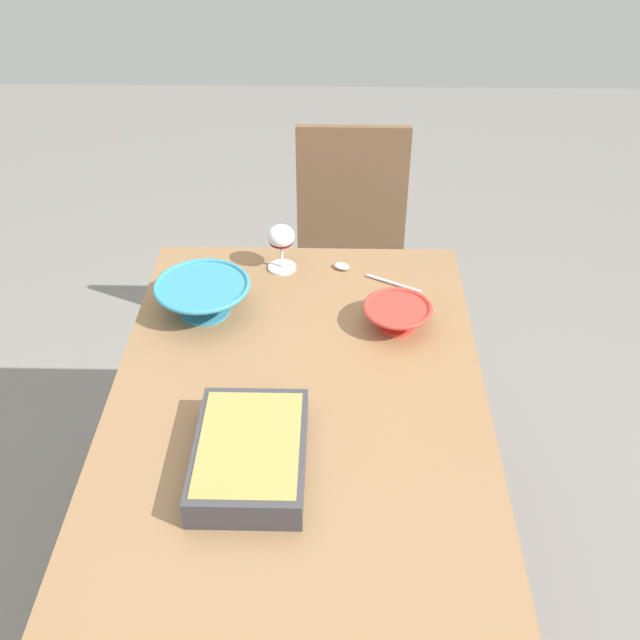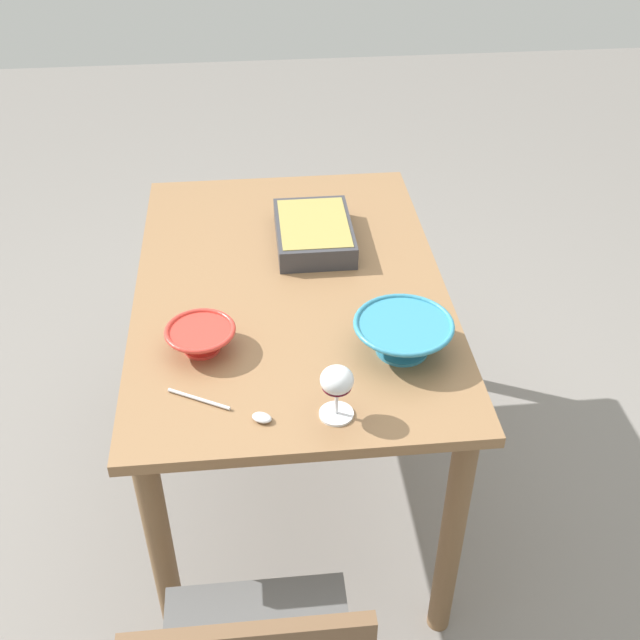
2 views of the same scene
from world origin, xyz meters
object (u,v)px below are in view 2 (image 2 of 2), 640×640
at_px(mixing_bowl, 403,335).
at_px(small_bowl, 201,337).
at_px(dining_table, 291,317).
at_px(serving_spoon, 240,411).
at_px(wine_glass, 337,384).
at_px(casserole_dish, 314,231).

xyz_separation_m(mixing_bowl, small_bowl, (-0.05, -0.47, -0.01)).
xyz_separation_m(dining_table, serving_spoon, (0.48, -0.14, 0.12)).
xyz_separation_m(small_bowl, serving_spoon, (0.23, 0.08, -0.03)).
xyz_separation_m(dining_table, small_bowl, (0.26, -0.23, 0.15)).
bearing_deg(wine_glass, mixing_bowl, 138.21).
bearing_deg(wine_glass, casserole_dish, 178.60).
bearing_deg(mixing_bowl, dining_table, -141.47).
bearing_deg(serving_spoon, casserole_dish, 161.79).
distance_m(small_bowl, serving_spoon, 0.24).
relative_size(casserole_dish, mixing_bowl, 1.31).
relative_size(casserole_dish, serving_spoon, 1.34).
bearing_deg(dining_table, serving_spoon, -16.37).
height_order(dining_table, small_bowl, small_bowl).
distance_m(casserole_dish, small_bowl, 0.55).
height_order(mixing_bowl, serving_spoon, mixing_bowl).
xyz_separation_m(dining_table, wine_glass, (0.51, 0.06, 0.20)).
height_order(wine_glass, casserole_dish, wine_glass).
xyz_separation_m(dining_table, casserole_dish, (-0.20, 0.08, 0.15)).
xyz_separation_m(dining_table, mixing_bowl, (0.31, 0.24, 0.16)).
xyz_separation_m(casserole_dish, mixing_bowl, (0.50, 0.16, 0.01)).
distance_m(wine_glass, casserole_dish, 0.71).
bearing_deg(dining_table, casserole_dish, 157.43).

